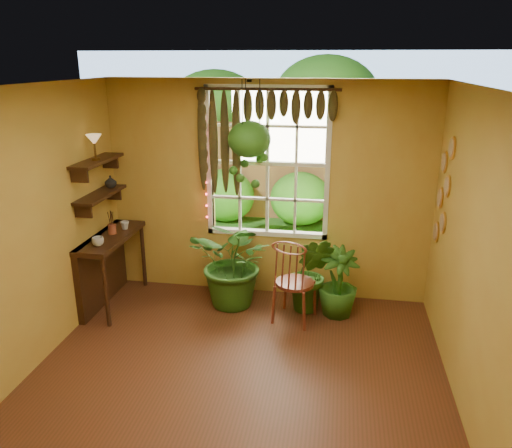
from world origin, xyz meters
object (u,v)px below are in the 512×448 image
(windsor_chair, at_px, (294,294))
(hanging_basket, at_px, (249,144))
(counter_ledge, at_px, (105,261))
(potted_plant_left, at_px, (236,262))
(potted_plant_mid, at_px, (311,274))

(windsor_chair, relative_size, hanging_basket, 0.97)
(counter_ledge, distance_m, potted_plant_left, 1.61)
(windsor_chair, distance_m, potted_plant_left, 0.82)
(potted_plant_mid, bearing_deg, potted_plant_left, -179.71)
(potted_plant_left, xyz_separation_m, hanging_basket, (0.14, 0.19, 1.41))
(counter_ledge, xyz_separation_m, potted_plant_left, (1.60, 0.20, 0.02))
(potted_plant_mid, bearing_deg, hanging_basket, 166.43)
(counter_ledge, bearing_deg, potted_plant_mid, 4.69)
(windsor_chair, height_order, potted_plant_mid, windsor_chair)
(counter_ledge, relative_size, windsor_chair, 1.01)
(potted_plant_mid, height_order, hanging_basket, hanging_basket)
(counter_ledge, height_order, potted_plant_mid, potted_plant_mid)
(windsor_chair, bearing_deg, potted_plant_mid, 71.91)
(windsor_chair, distance_m, potted_plant_mid, 0.36)
(counter_ledge, distance_m, potted_plant_mid, 2.52)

